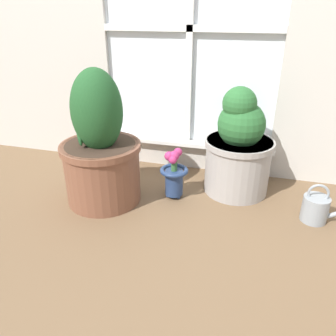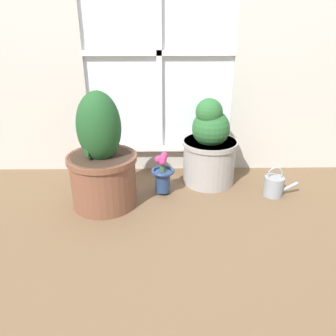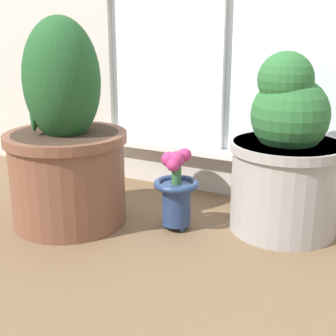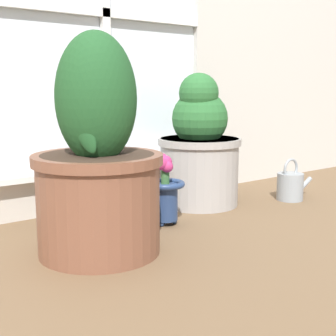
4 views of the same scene
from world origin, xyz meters
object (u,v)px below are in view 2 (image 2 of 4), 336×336
at_px(potted_plant_left, 102,162).
at_px(watering_can, 274,185).
at_px(flower_vase, 163,174).
at_px(potted_plant_right, 209,148).

relative_size(potted_plant_left, watering_can, 3.14).
bearing_deg(watering_can, potted_plant_left, -175.36).
relative_size(flower_vase, watering_can, 1.24).
height_order(potted_plant_left, flower_vase, potted_plant_left).
relative_size(potted_plant_left, flower_vase, 2.53).
height_order(flower_vase, watering_can, flower_vase).
height_order(potted_plant_left, watering_can, potted_plant_left).
bearing_deg(flower_vase, potted_plant_right, 27.46).
bearing_deg(potted_plant_left, watering_can, 4.64).
height_order(potted_plant_right, watering_can, potted_plant_right).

